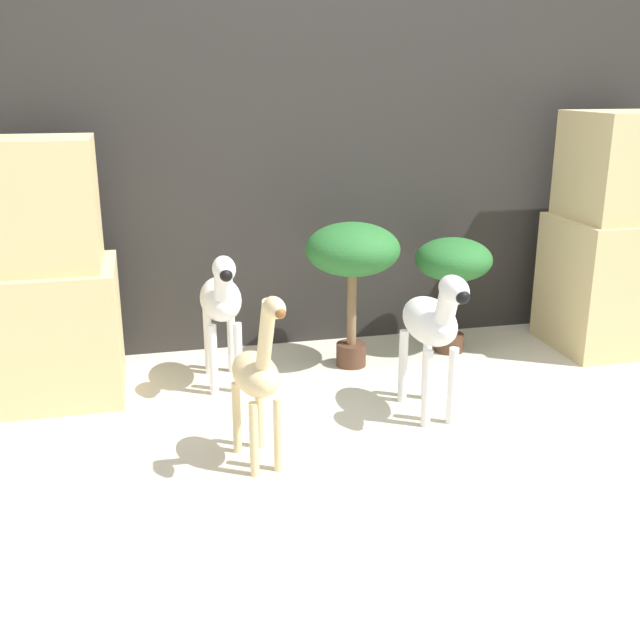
# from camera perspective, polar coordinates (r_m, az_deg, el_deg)

# --- Properties ---
(ground_plane) EXTENTS (14.00, 14.00, 0.00)m
(ground_plane) POSITION_cam_1_polar(r_m,az_deg,el_deg) (2.61, 8.21, -10.74)
(ground_plane) COLOR beige
(wall_back) EXTENTS (6.40, 0.08, 2.20)m
(wall_back) POSITION_cam_1_polar(r_m,az_deg,el_deg) (3.58, 0.90, 15.62)
(wall_back) COLOR #2D2B28
(wall_back) RESTS_ON ground_plane
(rock_pillar_left) EXTENTS (0.57, 0.50, 1.03)m
(rock_pillar_left) POSITION_cam_1_polar(r_m,az_deg,el_deg) (3.16, -20.48, 2.65)
(rock_pillar_left) COLOR #DBC184
(rock_pillar_left) RESTS_ON ground_plane
(rock_pillar_right) EXTENTS (0.57, 0.50, 1.11)m
(rock_pillar_right) POSITION_cam_1_polar(r_m,az_deg,el_deg) (3.80, 21.89, 5.70)
(rock_pillar_right) COLOR #DBC184
(rock_pillar_right) RESTS_ON ground_plane
(zebra_right) EXTENTS (0.18, 0.46, 0.60)m
(zebra_right) POSITION_cam_1_polar(r_m,az_deg,el_deg) (2.82, 8.59, -0.23)
(zebra_right) COLOR white
(zebra_right) RESTS_ON ground_plane
(zebra_left) EXTENTS (0.17, 0.46, 0.60)m
(zebra_left) POSITION_cam_1_polar(r_m,az_deg,el_deg) (3.10, -7.52, 1.48)
(zebra_left) COLOR white
(zebra_left) RESTS_ON ground_plane
(giraffe_figurine) EXTENTS (0.18, 0.39, 0.63)m
(giraffe_figurine) POSITION_cam_1_polar(r_m,az_deg,el_deg) (2.45, -4.78, -4.15)
(giraffe_figurine) COLOR beige
(giraffe_figurine) RESTS_ON ground_plane
(potted_palm_front) EXTENTS (0.41, 0.41, 0.65)m
(potted_palm_front) POSITION_cam_1_polar(r_m,az_deg,el_deg) (3.26, 2.49, 4.98)
(potted_palm_front) COLOR #513323
(potted_palm_front) RESTS_ON ground_plane
(potted_palm_back) EXTENTS (0.36, 0.36, 0.55)m
(potted_palm_back) POSITION_cam_1_polar(r_m,az_deg,el_deg) (3.52, 10.12, 4.12)
(potted_palm_back) COLOR #513323
(potted_palm_back) RESTS_ON ground_plane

